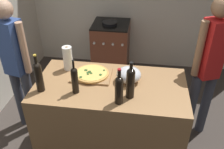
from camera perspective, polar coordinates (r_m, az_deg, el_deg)
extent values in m
cube|color=#3F3833|center=(3.55, 3.53, -8.29)|extent=(4.13, 3.30, 0.02)
cube|color=#9E7247|center=(2.72, -0.30, -10.29)|extent=(1.49, 0.79, 0.93)
cube|color=#9E7247|center=(2.55, -4.70, -0.12)|extent=(0.40, 0.32, 0.02)
cylinder|color=tan|center=(2.54, -4.72, 0.24)|extent=(0.35, 0.35, 0.02)
cylinder|color=#EAC660|center=(2.54, -4.73, 0.45)|extent=(0.31, 0.31, 0.00)
cylinder|color=#335926|center=(2.58, -6.07, 1.01)|extent=(0.04, 0.04, 0.01)
cylinder|color=#335926|center=(2.47, -7.24, -0.59)|extent=(0.03, 0.03, 0.01)
cylinder|color=#335926|center=(2.55, -5.19, 0.64)|extent=(0.03, 0.03, 0.01)
cylinder|color=#335926|center=(2.53, -5.58, 0.44)|extent=(0.03, 0.03, 0.01)
cylinder|color=#335926|center=(2.56, -1.85, 0.98)|extent=(0.02, 0.02, 0.01)
cylinder|color=#335926|center=(2.51, -5.62, 0.08)|extent=(0.02, 0.02, 0.01)
cylinder|color=#335926|center=(2.49, -2.67, -0.06)|extent=(0.03, 0.03, 0.01)
cylinder|color=#335926|center=(2.52, -4.86, 0.29)|extent=(0.03, 0.03, 0.01)
cylinder|color=#B2B2B7|center=(2.47, 3.83, -1.45)|extent=(0.10, 0.10, 0.01)
ellipsoid|color=silver|center=(2.43, 3.89, -0.04)|extent=(0.25, 0.25, 0.15)
cylinder|color=white|center=(2.65, -10.20, 3.74)|extent=(0.10, 0.10, 0.26)
cylinder|color=#997551|center=(2.65, -10.21, 3.77)|extent=(0.03, 0.03, 0.26)
cylinder|color=black|center=(2.13, 1.61, -4.04)|extent=(0.07, 0.07, 0.23)
sphere|color=black|center=(2.06, 1.66, -1.47)|extent=(0.07, 0.07, 0.07)
cylinder|color=black|center=(2.03, 1.69, 0.01)|extent=(0.03, 0.03, 0.08)
cylinder|color=maroon|center=(2.00, 1.71, 1.14)|extent=(0.03, 0.03, 0.01)
cylinder|color=black|center=(2.20, 4.26, -2.43)|extent=(0.08, 0.08, 0.26)
sphere|color=black|center=(2.12, 4.40, 0.43)|extent=(0.08, 0.08, 0.08)
cylinder|color=black|center=(2.09, 4.47, 1.75)|extent=(0.03, 0.03, 0.07)
cylinder|color=black|center=(2.07, 4.51, 2.69)|extent=(0.03, 0.03, 0.01)
cylinder|color=black|center=(2.28, -8.56, -1.70)|extent=(0.06, 0.06, 0.23)
sphere|color=black|center=(2.22, -8.80, 0.73)|extent=(0.06, 0.06, 0.06)
cylinder|color=black|center=(2.19, -8.94, 2.08)|extent=(0.02, 0.02, 0.08)
cylinder|color=black|center=(2.17, -9.04, 3.16)|extent=(0.02, 0.02, 0.01)
cylinder|color=black|center=(2.37, -16.51, -0.96)|extent=(0.07, 0.07, 0.26)
sphere|color=black|center=(2.30, -17.01, 1.73)|extent=(0.07, 0.07, 0.07)
cylinder|color=black|center=(2.27, -17.28, 3.16)|extent=(0.03, 0.03, 0.09)
cylinder|color=gold|center=(2.25, -17.48, 4.27)|extent=(0.03, 0.03, 0.01)
cube|color=brown|center=(4.16, -0.23, 5.87)|extent=(0.58, 0.59, 0.87)
cube|color=black|center=(3.98, -0.24, 11.58)|extent=(0.58, 0.59, 0.02)
cylinder|color=silver|center=(3.82, -4.17, 7.25)|extent=(0.04, 0.02, 0.04)
cylinder|color=silver|center=(3.80, -2.00, 7.13)|extent=(0.04, 0.02, 0.04)
cylinder|color=silver|center=(3.78, 0.19, 7.00)|extent=(0.04, 0.02, 0.04)
cylinder|color=silver|center=(3.76, 2.40, 6.86)|extent=(0.04, 0.02, 0.04)
cylinder|color=black|center=(3.94, -0.53, 11.80)|extent=(0.23, 0.23, 0.04)
cylinder|color=#383D4C|center=(3.30, -20.61, -5.07)|extent=(0.11, 0.11, 0.82)
cylinder|color=#383D4C|center=(3.20, -18.33, -5.81)|extent=(0.11, 0.11, 0.82)
cube|color=#334C8C|center=(2.89, -22.07, 5.83)|extent=(0.26, 0.24, 0.61)
cylinder|color=tan|center=(2.98, -24.37, 6.47)|extent=(0.08, 0.08, 0.58)
cylinder|color=tan|center=(2.78, -19.74, 5.69)|extent=(0.08, 0.08, 0.58)
sphere|color=tan|center=(2.74, -23.91, 13.65)|extent=(0.20, 0.20, 0.20)
cylinder|color=#383D4C|center=(3.18, 20.82, -6.30)|extent=(0.11, 0.11, 0.85)
cylinder|color=#383D4C|center=(3.09, 17.86, -7.02)|extent=(0.11, 0.11, 0.85)
cube|color=red|center=(2.75, 22.16, 5.46)|extent=(0.27, 0.27, 0.64)
cylinder|color=#936B4C|center=(2.66, 19.62, 5.47)|extent=(0.08, 0.08, 0.61)
sphere|color=#936B4C|center=(2.60, 24.19, 14.01)|extent=(0.21, 0.21, 0.21)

